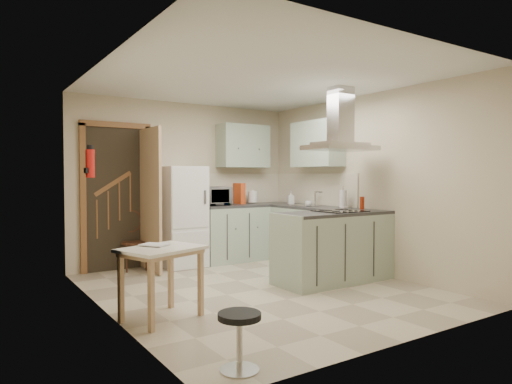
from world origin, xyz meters
TOP-DOWN VIEW (x-y plane):
  - floor at (0.00, 0.00)m, footprint 4.20×4.20m
  - ceiling at (0.00, 0.00)m, footprint 4.20×4.20m
  - back_wall at (0.00, 2.10)m, footprint 3.60×0.00m
  - left_wall at (-1.80, 0.00)m, footprint 0.00×4.20m
  - right_wall at (1.80, 0.00)m, footprint 0.00×4.20m
  - doorway at (-1.10, 2.07)m, footprint 1.10×0.12m
  - fridge at (-0.20, 1.80)m, footprint 0.60×0.60m
  - counter_back at (0.66, 1.80)m, footprint 1.08×0.60m
  - counter_right at (1.50, 1.12)m, footprint 0.60×1.95m
  - splashback at (0.96, 2.09)m, footprint 1.68×0.02m
  - wall_cabinet_back at (0.95, 1.93)m, footprint 0.85×0.35m
  - wall_cabinet_right at (1.62, 0.85)m, footprint 0.35×0.90m
  - peninsula at (1.02, -0.18)m, footprint 1.55×0.65m
  - hob at (1.12, -0.18)m, footprint 0.58×0.50m
  - extractor_hood at (1.12, -0.18)m, footprint 0.90×0.55m
  - sink at (1.50, 0.95)m, footprint 0.45×0.40m
  - fire_extinguisher at (-1.74, 0.90)m, footprint 0.10×0.10m
  - drop_leaf_table at (-1.41, -0.43)m, footprint 0.87×0.76m
  - bentwood_chair at (-0.90, 1.95)m, footprint 0.37×0.37m
  - stool at (-1.39, -1.82)m, footprint 0.33×0.33m
  - microwave at (0.30, 1.79)m, footprint 0.55×0.39m
  - kettle at (1.12, 1.89)m, footprint 0.19×0.19m
  - cereal_box at (0.88, 1.94)m, footprint 0.10×0.23m
  - soap_bottle at (1.56, 1.42)m, footprint 0.13×0.13m
  - paper_towel at (1.63, 0.28)m, footprint 0.10×0.10m
  - cup at (1.38, 0.75)m, footprint 0.13×0.13m
  - red_bottle at (1.64, -0.07)m, footprint 0.07×0.07m
  - book at (-1.51, -0.36)m, footprint 0.29×0.31m

SIDE VIEW (x-z plane):
  - floor at x=0.00m, z-range 0.00..0.00m
  - stool at x=-1.39m, z-range 0.00..0.41m
  - drop_leaf_table at x=-1.41m, z-range 0.00..0.68m
  - bentwood_chair at x=-0.90m, z-range 0.00..0.78m
  - counter_back at x=0.66m, z-range 0.00..0.90m
  - counter_right at x=1.50m, z-range 0.00..0.90m
  - peninsula at x=1.02m, z-range 0.00..0.90m
  - book at x=-1.51m, z-range 0.68..0.79m
  - fridge at x=-0.20m, z-range 0.00..1.50m
  - sink at x=1.50m, z-range 0.90..0.91m
  - hob at x=1.12m, z-range 0.90..0.91m
  - cup at x=1.38m, z-range 0.90..0.99m
  - red_bottle at x=1.64m, z-range 0.90..1.07m
  - soap_bottle at x=1.56m, z-range 0.90..1.11m
  - kettle at x=1.12m, z-range 0.90..1.12m
  - paper_towel at x=1.63m, z-range 0.90..1.17m
  - microwave at x=0.30m, z-range 0.90..1.19m
  - doorway at x=-1.10m, z-range 0.00..2.10m
  - cereal_box at x=0.88m, z-range 0.90..1.24m
  - splashback at x=0.96m, z-range 0.90..1.40m
  - back_wall at x=0.00m, z-range -0.55..3.05m
  - left_wall at x=-1.80m, z-range -0.85..3.35m
  - right_wall at x=1.80m, z-range -0.85..3.35m
  - fire_extinguisher at x=-1.74m, z-range 1.34..1.66m
  - extractor_hood at x=1.12m, z-range 1.67..1.77m
  - wall_cabinet_back at x=0.95m, z-range 1.50..2.20m
  - wall_cabinet_right at x=1.62m, z-range 1.50..2.20m
  - ceiling at x=0.00m, z-range 2.50..2.50m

